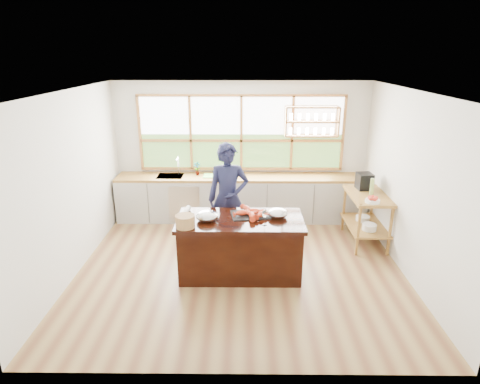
{
  "coord_description": "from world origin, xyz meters",
  "views": [
    {
      "loc": [
        0.05,
        -5.6,
        3.2
      ],
      "look_at": [
        -0.01,
        0.15,
        1.19
      ],
      "focal_mm": 30.0,
      "sensor_mm": 36.0,
      "label": 1
    }
  ],
  "objects_px": {
    "espresso_machine": "(364,181)",
    "wicker_basket": "(185,221)",
    "island": "(240,246)",
    "cook": "(228,199)"
  },
  "relations": [
    {
      "from": "espresso_machine",
      "to": "cook",
      "type": "bearing_deg",
      "value": -171.12
    },
    {
      "from": "island",
      "to": "cook",
      "type": "xyz_separation_m",
      "value": [
        -0.2,
        0.79,
        0.47
      ]
    },
    {
      "from": "island",
      "to": "wicker_basket",
      "type": "xyz_separation_m",
      "value": [
        -0.76,
        -0.3,
        0.53
      ]
    },
    {
      "from": "cook",
      "to": "espresso_machine",
      "type": "height_order",
      "value": "cook"
    },
    {
      "from": "espresso_machine",
      "to": "wicker_basket",
      "type": "relative_size",
      "value": 1.06
    },
    {
      "from": "espresso_machine",
      "to": "wicker_basket",
      "type": "height_order",
      "value": "espresso_machine"
    },
    {
      "from": "island",
      "to": "espresso_machine",
      "type": "xyz_separation_m",
      "value": [
        2.19,
        1.38,
        0.59
      ]
    },
    {
      "from": "island",
      "to": "wicker_basket",
      "type": "distance_m",
      "value": 0.98
    },
    {
      "from": "island",
      "to": "espresso_machine",
      "type": "relative_size",
      "value": 6.42
    },
    {
      "from": "cook",
      "to": "wicker_basket",
      "type": "bearing_deg",
      "value": -120.3
    }
  ]
}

